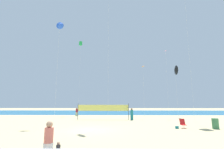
% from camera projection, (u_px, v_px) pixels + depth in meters
% --- Properties ---
extents(ground_plane, '(120.00, 120.00, 0.00)m').
position_uv_depth(ground_plane, '(90.00, 130.00, 15.35)').
color(ground_plane, '#D1BC89').
extents(ocean_band, '(120.00, 20.00, 0.01)m').
position_uv_depth(ocean_band, '(106.00, 112.00, 43.29)').
color(ocean_band, '#1E6B99').
rests_on(ocean_band, ground).
extents(mother_figure, '(0.39, 0.39, 1.71)m').
position_uv_depth(mother_figure, '(49.00, 140.00, 7.26)').
color(mother_figure, white).
rests_on(mother_figure, ground).
extents(beachgoer_teal_shirt, '(0.39, 0.39, 1.73)m').
position_uv_depth(beachgoer_teal_shirt, '(132.00, 114.00, 24.08)').
color(beachgoer_teal_shirt, '#19727A').
rests_on(beachgoer_teal_shirt, ground).
extents(beachgoer_maroon_shirt, '(0.36, 0.36, 1.58)m').
position_uv_depth(beachgoer_maroon_shirt, '(77.00, 112.00, 31.06)').
color(beachgoer_maroon_shirt, '#99B28C').
rests_on(beachgoer_maroon_shirt, ground).
extents(folding_beach_chair, '(0.52, 0.65, 0.89)m').
position_uv_depth(folding_beach_chair, '(183.00, 123.00, 16.60)').
color(folding_beach_chair, red).
rests_on(folding_beach_chair, ground).
extents(trash_barrel, '(0.60, 0.60, 0.99)m').
position_uv_depth(trash_barrel, '(215.00, 124.00, 16.09)').
color(trash_barrel, '#3F7F4C').
rests_on(trash_barrel, ground).
extents(volleyball_net, '(7.78, 0.21, 2.40)m').
position_uv_depth(volleyball_net, '(103.00, 108.00, 24.98)').
color(volleyball_net, '#4C4C51').
rests_on(volleyball_net, ground).
extents(beach_handbag, '(0.30, 0.15, 0.24)m').
position_uv_depth(beach_handbag, '(177.00, 127.00, 16.12)').
color(beach_handbag, '#19727A').
rests_on(beach_handbag, ground).
extents(kite_green_box, '(0.75, 0.75, 15.89)m').
position_uv_depth(kite_green_box, '(81.00, 44.00, 36.44)').
color(kite_green_box, silver).
rests_on(kite_green_box, ground).
extents(kite_pink_diamond, '(0.45, 0.44, 11.87)m').
position_uv_depth(kite_pink_diamond, '(165.00, 54.00, 29.52)').
color(kite_pink_diamond, silver).
rests_on(kite_pink_diamond, ground).
extents(kite_orange_diamond, '(0.48, 0.48, 8.85)m').
position_uv_depth(kite_orange_diamond, '(143.00, 68.00, 28.43)').
color(kite_orange_diamond, silver).
rests_on(kite_orange_diamond, ground).
extents(kite_blue_delta, '(0.93, 0.36, 12.54)m').
position_uv_depth(kite_blue_delta, '(60.00, 25.00, 20.53)').
color(kite_blue_delta, silver).
rests_on(kite_blue_delta, ground).
extents(kite_black_delta, '(0.41, 1.77, 9.31)m').
position_uv_depth(kite_black_delta, '(175.00, 70.00, 30.34)').
color(kite_black_delta, silver).
rests_on(kite_black_delta, ground).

